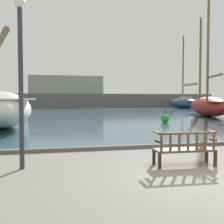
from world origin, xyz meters
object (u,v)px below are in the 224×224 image
at_px(sailboat_centre_channel, 208,105).
at_px(park_bench, 185,148).
at_px(lamp_post, 21,66).
at_px(channel_buoy, 165,118).
at_px(sailboat_far_port, 183,102).

bearing_deg(sailboat_centre_channel, park_bench, -123.05).
xyz_separation_m(lamp_post, channel_buoy, (8.60, 10.90, -2.22)).
distance_m(park_bench, channel_buoy, 12.33).
bearing_deg(sailboat_far_port, park_bench, -116.92).
height_order(park_bench, channel_buoy, channel_buoy).
height_order(sailboat_centre_channel, lamp_post, sailboat_centre_channel).
xyz_separation_m(park_bench, sailboat_far_port, (19.57, 38.54, 0.63)).
relative_size(park_bench, sailboat_centre_channel, 0.13).
height_order(sailboat_far_port, lamp_post, sailboat_far_port).
relative_size(sailboat_centre_channel, sailboat_far_port, 0.97).
bearing_deg(channel_buoy, lamp_post, -128.27).
bearing_deg(lamp_post, park_bench, -8.38).
bearing_deg(sailboat_centre_channel, channel_buoy, -138.88).
bearing_deg(lamp_post, channel_buoy, 51.73).
bearing_deg(sailboat_far_port, sailboat_centre_channel, -111.12).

